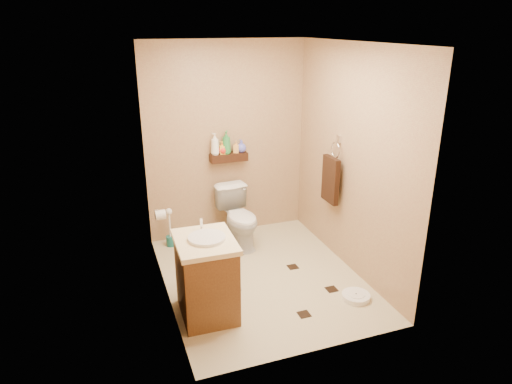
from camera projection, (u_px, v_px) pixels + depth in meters
name	position (u px, v px, depth m)	size (l,w,h in m)	color
ground	(262.00, 277.00, 4.90)	(2.50, 2.50, 0.00)	beige
wall_back	(227.00, 141.00, 5.58)	(2.00, 0.04, 2.40)	tan
wall_front	(321.00, 219.00, 3.38)	(2.00, 0.04, 2.40)	tan
wall_left	(160.00, 182.00, 4.16)	(0.04, 2.50, 2.40)	tan
wall_right	(351.00, 161.00, 4.79)	(0.04, 2.50, 2.40)	tan
ceiling	(263.00, 42.00, 4.06)	(2.00, 2.50, 0.02)	white
wall_shelf	(229.00, 157.00, 5.57)	(0.46, 0.14, 0.10)	#33170D
floor_accents	(264.00, 277.00, 4.89)	(1.28, 1.47, 0.01)	black
toilet	(239.00, 217.00, 5.52)	(0.40, 0.69, 0.71)	white
vanity	(206.00, 276.00, 4.16)	(0.53, 0.64, 0.89)	brown
bathroom_scale	(356.00, 296.00, 4.50)	(0.34, 0.34, 0.06)	white
toilet_brush	(170.00, 233.00, 5.53)	(0.11, 0.11, 0.49)	#196563
towel_ring	(331.00, 178.00, 5.08)	(0.12, 0.30, 0.76)	silver
toilet_paper	(160.00, 215.00, 4.97)	(0.12, 0.11, 0.12)	white
bottle_a	(215.00, 144.00, 5.46)	(0.10, 0.10, 0.26)	white
bottle_b	(222.00, 148.00, 5.51)	(0.07, 0.07, 0.16)	yellow
bottle_c	(223.00, 148.00, 5.51)	(0.11, 0.11, 0.14)	red
bottle_d	(226.00, 142.00, 5.50)	(0.11, 0.11, 0.28)	#2D8940
bottle_e	(236.00, 147.00, 5.56)	(0.07, 0.07, 0.15)	#F7AE52
bottle_f	(241.00, 146.00, 5.58)	(0.12, 0.12, 0.16)	#565DD9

